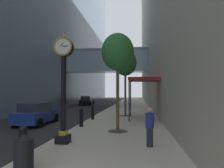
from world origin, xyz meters
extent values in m
plane|color=#262628|center=(0.00, 27.00, 0.00)|extent=(110.00, 110.00, 0.00)
cube|color=#BCB29E|center=(2.83, 30.00, 0.07)|extent=(5.66, 80.00, 0.14)
cube|color=#849EB2|center=(-0.89, 28.81, 7.04)|extent=(13.72, 3.20, 3.23)
cube|color=gray|center=(-0.89, 28.81, 8.78)|extent=(13.72, 3.40, 0.24)
cube|color=black|center=(0.75, 5.87, 0.32)|extent=(0.55, 0.55, 0.35)
cylinder|color=gold|center=(0.75, 5.87, 0.58)|extent=(0.39, 0.38, 0.18)
cylinder|color=black|center=(0.75, 5.87, 2.28)|extent=(0.22, 0.22, 3.22)
cylinder|color=black|center=(0.75, 5.87, 4.31)|extent=(0.84, 0.28, 0.84)
torus|color=gold|center=(0.75, 5.71, 4.31)|extent=(0.82, 0.05, 0.82)
cylinder|color=silver|center=(0.75, 5.72, 4.31)|extent=(0.69, 0.01, 0.69)
cylinder|color=silver|center=(0.75, 6.02, 4.31)|extent=(0.69, 0.01, 0.69)
sphere|color=gold|center=(0.75, 5.87, 4.80)|extent=(0.16, 0.16, 0.16)
cube|color=black|center=(0.71, 5.71, 4.38)|extent=(0.11, 0.01, 0.16)
cube|color=black|center=(0.88, 5.71, 4.31)|extent=(0.26, 0.01, 0.03)
cylinder|color=black|center=(0.41, 3.34, 0.63)|extent=(0.25, 0.25, 0.97)
sphere|color=black|center=(0.41, 3.34, 1.18)|extent=(0.26, 0.26, 0.26)
cylinder|color=black|center=(0.41, 9.97, 0.63)|extent=(0.25, 0.25, 0.97)
sphere|color=black|center=(0.41, 9.97, 1.18)|extent=(0.26, 0.26, 0.26)
cylinder|color=black|center=(0.41, 13.29, 0.63)|extent=(0.25, 0.25, 0.97)
sphere|color=black|center=(0.41, 13.29, 1.18)|extent=(0.26, 0.26, 0.26)
cylinder|color=#333335|center=(2.85, 8.71, 0.15)|extent=(1.10, 1.10, 0.02)
cylinder|color=brown|center=(2.85, 8.71, 2.03)|extent=(0.18, 0.18, 3.78)
ellipsoid|color=#2D7033|center=(2.85, 8.71, 4.61)|extent=(1.83, 1.83, 2.10)
cylinder|color=#333335|center=(2.85, 16.06, 0.15)|extent=(1.10, 1.10, 0.02)
cylinder|color=#4C3D2D|center=(2.85, 16.06, 2.19)|extent=(0.18, 0.18, 4.10)
ellipsoid|color=#2D7033|center=(2.85, 16.06, 5.02)|extent=(2.09, 2.09, 2.41)
cylinder|color=black|center=(0.85, 2.64, 0.60)|extent=(0.52, 0.52, 0.92)
cone|color=black|center=(0.85, 2.64, 1.11)|extent=(0.53, 0.53, 0.16)
cylinder|color=#23232D|center=(4.43, 5.76, 0.51)|extent=(0.32, 0.32, 0.75)
cylinder|color=navy|center=(4.43, 5.76, 1.19)|extent=(0.42, 0.42, 0.60)
sphere|color=tan|center=(4.43, 5.76, 1.60)|extent=(0.23, 0.23, 0.23)
cube|color=maroon|center=(4.46, 14.14, 3.34)|extent=(2.40, 3.60, 0.20)
cylinder|color=#333338|center=(3.34, 12.54, 1.74)|extent=(0.10, 0.10, 3.20)
cylinder|color=#333338|center=(3.34, 15.74, 1.74)|extent=(0.10, 0.10, 3.20)
cube|color=black|center=(-4.94, 32.85, 0.60)|extent=(1.97, 4.57, 0.76)
cube|color=#282D38|center=(-4.93, 32.62, 1.27)|extent=(1.68, 2.58, 0.62)
cylinder|color=black|center=(-5.90, 34.34, 0.32)|extent=(0.24, 0.65, 0.64)
cylinder|color=black|center=(-4.10, 34.41, 0.32)|extent=(0.24, 0.65, 0.64)
cylinder|color=black|center=(-5.78, 31.28, 0.32)|extent=(0.24, 0.65, 0.64)
cylinder|color=black|center=(-3.98, 31.35, 0.32)|extent=(0.24, 0.65, 0.64)
cube|color=navy|center=(-3.25, 11.31, 0.60)|extent=(1.75, 4.04, 0.75)
cube|color=#282D38|center=(-3.25, 11.11, 1.26)|extent=(1.53, 2.27, 0.61)
cylinder|color=black|center=(-4.12, 12.67, 0.32)|extent=(0.22, 0.64, 0.64)
cylinder|color=black|center=(-2.39, 12.68, 0.32)|extent=(0.22, 0.64, 0.64)
cylinder|color=black|center=(-4.10, 9.93, 0.32)|extent=(0.22, 0.64, 0.64)
cylinder|color=black|center=(-2.38, 9.94, 0.32)|extent=(0.22, 0.64, 0.64)
camera|label=1|loc=(3.94, -2.64, 2.36)|focal=32.61mm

